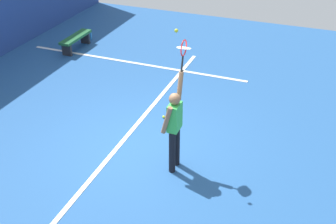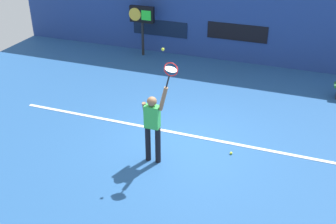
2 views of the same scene
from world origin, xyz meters
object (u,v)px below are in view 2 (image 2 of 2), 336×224
at_px(tennis_player, 153,124).
at_px(scoreboard_clock, 142,17).
at_px(spare_ball, 231,153).
at_px(tennis_racket, 171,71).
at_px(tennis_ball, 163,49).

distance_m(tennis_player, scoreboard_clock, 7.16).
bearing_deg(tennis_player, spare_ball, 28.12).
height_order(tennis_racket, spare_ball, tennis_racket).
distance_m(tennis_player, tennis_racket, 1.43).
relative_size(tennis_racket, scoreboard_clock, 0.33).
height_order(tennis_racket, tennis_ball, tennis_ball).
bearing_deg(spare_ball, tennis_racket, -144.17).
height_order(scoreboard_clock, spare_ball, scoreboard_clock).
xyz_separation_m(tennis_player, spare_ball, (1.68, 0.90, -0.98)).
relative_size(scoreboard_clock, spare_ball, 27.93).
height_order(tennis_player, tennis_ball, tennis_ball).
height_order(tennis_ball, spare_ball, tennis_ball).
bearing_deg(tennis_racket, tennis_ball, 159.96).
height_order(tennis_player, tennis_racket, tennis_racket).
relative_size(tennis_racket, spare_ball, 9.21).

